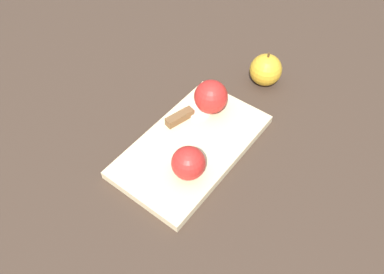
{
  "coord_description": "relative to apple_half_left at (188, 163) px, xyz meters",
  "views": [
    {
      "loc": [
        -0.41,
        -0.32,
        0.66
      ],
      "look_at": [
        0.0,
        0.0,
        0.04
      ],
      "focal_mm": 35.0,
      "sensor_mm": 36.0,
      "label": 1
    }
  ],
  "objects": [
    {
      "name": "ground_plane",
      "position": [
        0.07,
        0.04,
        -0.06
      ],
      "size": [
        4.0,
        4.0,
        0.0
      ],
      "primitive_type": "plane",
      "color": "#38281E"
    },
    {
      "name": "cutting_board",
      "position": [
        0.07,
        0.04,
        -0.05
      ],
      "size": [
        0.36,
        0.21,
        0.02
      ],
      "color": "#D1B789",
      "rests_on": "ground_plane"
    },
    {
      "name": "apple_half_left",
      "position": [
        0.0,
        0.0,
        0.0
      ],
      "size": [
        0.07,
        0.07,
        0.07
      ],
      "rotation": [
        0.0,
        0.0,
        3.61
      ],
      "color": "red",
      "rests_on": "cutting_board"
    },
    {
      "name": "apple_half_right",
      "position": [
        0.18,
        0.08,
        0.0
      ],
      "size": [
        0.08,
        0.08,
        0.08
      ],
      "rotation": [
        0.0,
        0.0,
        3.99
      ],
      "color": "red",
      "rests_on": "cutting_board"
    },
    {
      "name": "knife",
      "position": [
        0.11,
        0.11,
        -0.03
      ],
      "size": [
        0.17,
        0.06,
        0.02
      ],
      "rotation": [
        0.0,
        0.0,
        -0.24
      ],
      "color": "silver",
      "rests_on": "cutting_board"
    },
    {
      "name": "apple_slice",
      "position": [
        0.16,
        0.1,
        -0.03
      ],
      "size": [
        0.06,
        0.06,
        0.01
      ],
      "color": "#EFE5C6",
      "rests_on": "cutting_board"
    },
    {
      "name": "apple_whole",
      "position": [
        0.36,
        0.04,
        -0.01
      ],
      "size": [
        0.08,
        0.08,
        0.09
      ],
      "color": "gold",
      "rests_on": "ground_plane"
    }
  ]
}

